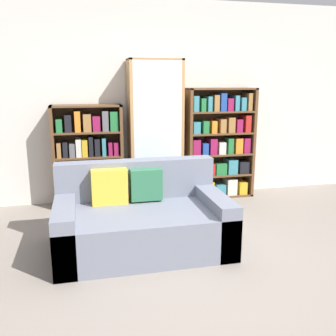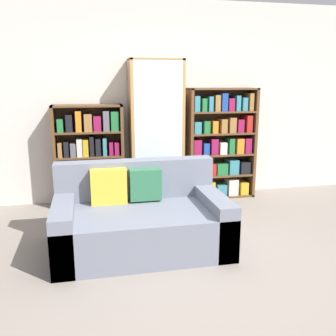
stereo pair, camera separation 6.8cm
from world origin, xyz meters
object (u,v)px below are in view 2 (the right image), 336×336
object	(u,v)px
couch	(140,220)
bookshelf_left	(90,158)
wine_bottle	(194,194)
display_cabinet	(156,133)
bookshelf_right	(221,145)

from	to	relation	value
couch	bookshelf_left	world-z (taller)	bookshelf_left
couch	bookshelf_left	xyz separation A→B (m)	(-0.46, 1.47, 0.36)
couch	wine_bottle	world-z (taller)	couch
display_cabinet	bookshelf_right	world-z (taller)	display_cabinet
wine_bottle	bookshelf_left	bearing A→B (deg)	165.07
display_cabinet	bookshelf_right	bearing A→B (deg)	1.00
couch	wine_bottle	size ratio (longest dim) A/B	4.29
display_cabinet	wine_bottle	size ratio (longest dim) A/B	4.94
bookshelf_right	wine_bottle	size ratio (longest dim) A/B	3.98
display_cabinet	wine_bottle	distance (m)	0.98
couch	bookshelf_right	bearing A→B (deg)	46.89
couch	wine_bottle	xyz separation A→B (m)	(0.89, 1.11, -0.12)
wine_bottle	bookshelf_right	bearing A→B (deg)	36.43
bookshelf_left	bookshelf_right	world-z (taller)	bookshelf_right
display_cabinet	bookshelf_right	size ratio (longest dim) A/B	1.24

